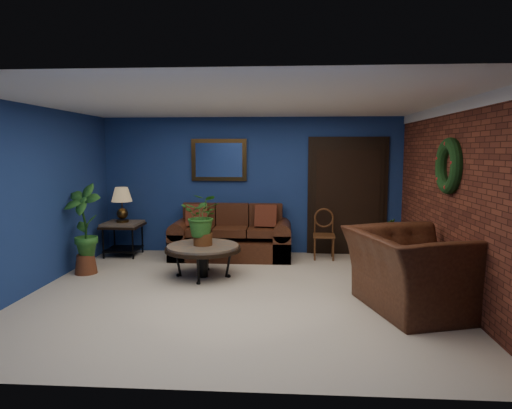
# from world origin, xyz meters

# --- Properties ---
(floor) EXTENTS (5.50, 5.50, 0.00)m
(floor) POSITION_xyz_m (0.00, 0.00, 0.00)
(floor) COLOR beige
(floor) RESTS_ON ground
(wall_back) EXTENTS (5.50, 0.04, 2.50)m
(wall_back) POSITION_xyz_m (0.00, 2.50, 1.25)
(wall_back) COLOR navy
(wall_back) RESTS_ON ground
(wall_left) EXTENTS (0.04, 5.00, 2.50)m
(wall_left) POSITION_xyz_m (-2.75, 0.00, 1.25)
(wall_left) COLOR navy
(wall_left) RESTS_ON ground
(wall_right_brick) EXTENTS (0.04, 5.00, 2.50)m
(wall_right_brick) POSITION_xyz_m (2.75, 0.00, 1.25)
(wall_right_brick) COLOR brown
(wall_right_brick) RESTS_ON ground
(ceiling) EXTENTS (5.50, 5.00, 0.02)m
(ceiling) POSITION_xyz_m (0.00, 0.00, 2.50)
(ceiling) COLOR white
(ceiling) RESTS_ON wall_back
(crown_molding) EXTENTS (0.03, 5.00, 0.14)m
(crown_molding) POSITION_xyz_m (2.72, 0.00, 2.43)
(crown_molding) COLOR white
(crown_molding) RESTS_ON wall_right_brick
(wall_mirror) EXTENTS (1.02, 0.06, 0.77)m
(wall_mirror) POSITION_xyz_m (-0.60, 2.46, 1.72)
(wall_mirror) COLOR #483115
(wall_mirror) RESTS_ON wall_back
(closet_door) EXTENTS (1.44, 0.06, 2.18)m
(closet_door) POSITION_xyz_m (1.75, 2.47, 1.05)
(closet_door) COLOR black
(closet_door) RESTS_ON wall_back
(wreath) EXTENTS (0.16, 0.72, 0.72)m
(wreath) POSITION_xyz_m (2.69, 0.05, 1.70)
(wreath) COLOR black
(wreath) RESTS_ON wall_right_brick
(sofa) EXTENTS (2.10, 0.91, 0.95)m
(sofa) POSITION_xyz_m (-0.32, 2.08, 0.31)
(sofa) COLOR #4C2715
(sofa) RESTS_ON ground
(coffee_table) EXTENTS (1.14, 1.14, 0.49)m
(coffee_table) POSITION_xyz_m (-0.60, 0.75, 0.43)
(coffee_table) COLOR #534E48
(coffee_table) RESTS_ON ground
(end_table) EXTENTS (0.67, 0.67, 0.61)m
(end_table) POSITION_xyz_m (-2.30, 2.05, 0.47)
(end_table) COLOR #534E48
(end_table) RESTS_ON ground
(table_lamp) EXTENTS (0.37, 0.37, 0.61)m
(table_lamp) POSITION_xyz_m (-2.30, 2.05, 1.01)
(table_lamp) COLOR #483115
(table_lamp) RESTS_ON end_table
(side_chair) EXTENTS (0.39, 0.39, 0.88)m
(side_chair) POSITION_xyz_m (1.31, 2.11, 0.49)
(side_chair) COLOR #5B331A
(side_chair) RESTS_ON ground
(armchair) EXTENTS (1.63, 1.75, 0.95)m
(armchair) POSITION_xyz_m (2.15, -0.49, 0.47)
(armchair) COLOR #4C2715
(armchair) RESTS_ON ground
(coffee_plant) EXTENTS (0.63, 0.56, 0.77)m
(coffee_plant) POSITION_xyz_m (-0.60, 0.75, 0.91)
(coffee_plant) COLOR #5F3017
(coffee_plant) RESTS_ON coffee_table
(floor_plant) EXTENTS (0.38, 0.33, 0.74)m
(floor_plant) POSITION_xyz_m (2.35, 1.95, 0.37)
(floor_plant) COLOR #5F3017
(floor_plant) RESTS_ON ground
(tall_plant) EXTENTS (0.70, 0.59, 1.39)m
(tall_plant) POSITION_xyz_m (-2.45, 0.82, 0.75)
(tall_plant) COLOR brown
(tall_plant) RESTS_ON ground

